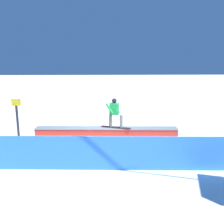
# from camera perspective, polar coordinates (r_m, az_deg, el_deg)

# --- Properties ---
(ground_plane) EXTENTS (120.00, 120.00, 0.00)m
(ground_plane) POSITION_cam_1_polar(r_m,az_deg,el_deg) (11.34, -1.39, -6.35)
(ground_plane) COLOR white
(grind_box) EXTENTS (6.76, 0.95, 0.52)m
(grind_box) POSITION_cam_1_polar(r_m,az_deg,el_deg) (11.27, -1.39, -5.21)
(grind_box) COLOR red
(grind_box) RESTS_ON ground_plane
(snowboarder) EXTENTS (1.47, 0.80, 1.40)m
(snowboarder) POSITION_cam_1_polar(r_m,az_deg,el_deg) (11.02, 0.64, 0.00)
(snowboarder) COLOR black
(snowboarder) RESTS_ON grind_box
(safety_fence) EXTENTS (10.71, 0.70, 1.17)m
(safety_fence) POSITION_cam_1_polar(r_m,az_deg,el_deg) (7.94, -0.84, -10.02)
(safety_fence) COLOR #347DE9
(safety_fence) RESTS_ON ground_plane
(trail_marker) EXTENTS (0.40, 0.10, 2.00)m
(trail_marker) POSITION_cam_1_polar(r_m,az_deg,el_deg) (11.25, -22.01, -1.72)
(trail_marker) COLOR #262628
(trail_marker) RESTS_ON ground_plane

